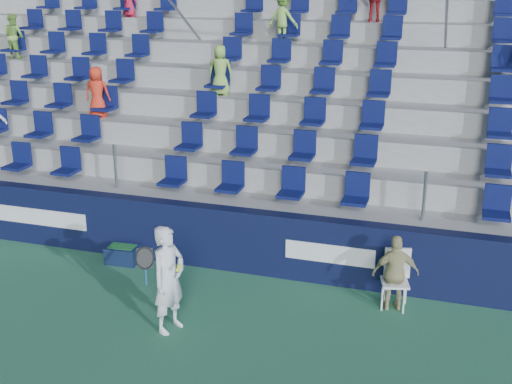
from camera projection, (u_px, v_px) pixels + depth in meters
The scene contains 7 objects.
ground at pixel (184, 362), 9.21m from camera, with size 70.00×70.00×0.00m, color #31724E.
sponsor_wall at pixel (252, 241), 11.85m from camera, with size 24.00×0.32×1.20m.
grandstand at pixel (314, 108), 15.96m from camera, with size 24.00×8.17×6.63m.
tennis_player at pixel (169, 279), 9.80m from camera, with size 0.69×0.72×1.72m.
line_judge_chair at pixel (396, 274), 10.65m from camera, with size 0.52×0.54×0.99m.
line_judge at pixel (395, 273), 10.48m from camera, with size 0.76×0.32×1.30m, color tan.
ball_bin at pixel (123, 254), 12.34m from camera, with size 0.63×0.43×0.34m.
Camera 1 is at (3.39, -7.25, 5.27)m, focal length 45.00 mm.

